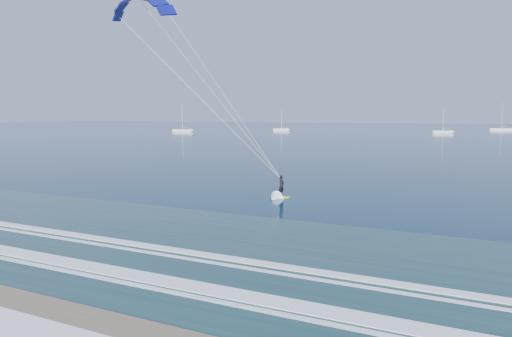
{
  "coord_description": "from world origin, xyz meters",
  "views": [
    {
      "loc": [
        15.62,
        -10.16,
        7.24
      ],
      "look_at": [
        -0.5,
        23.56,
        2.92
      ],
      "focal_mm": 32.0,
      "sensor_mm": 36.0,
      "label": 1
    }
  ],
  "objects_px": {
    "sailboat_1": "(281,129)",
    "kitesurfer_rig": "(212,91)",
    "sailboat_0": "(183,130)",
    "sailboat_2": "(443,132)",
    "sailboat_3": "(501,129)"
  },
  "relations": [
    {
      "from": "sailboat_1",
      "to": "kitesurfer_rig",
      "type": "bearing_deg",
      "value": -69.48
    },
    {
      "from": "sailboat_0",
      "to": "sailboat_1",
      "type": "xyz_separation_m",
      "value": [
        34.78,
        32.65,
        -0.02
      ]
    },
    {
      "from": "kitesurfer_rig",
      "to": "sailboat_2",
      "type": "distance_m",
      "value": 171.15
    },
    {
      "from": "kitesurfer_rig",
      "to": "sailboat_2",
      "type": "height_order",
      "value": "kitesurfer_rig"
    },
    {
      "from": "sailboat_2",
      "to": "sailboat_3",
      "type": "relative_size",
      "value": 0.79
    },
    {
      "from": "sailboat_1",
      "to": "sailboat_3",
      "type": "relative_size",
      "value": 0.78
    },
    {
      "from": "kitesurfer_rig",
      "to": "sailboat_2",
      "type": "bearing_deg",
      "value": 87.17
    },
    {
      "from": "kitesurfer_rig",
      "to": "sailboat_3",
      "type": "bearing_deg",
      "value": 81.7
    },
    {
      "from": "sailboat_0",
      "to": "sailboat_3",
      "type": "distance_m",
      "value": 154.6
    },
    {
      "from": "sailboat_3",
      "to": "kitesurfer_rig",
      "type": "bearing_deg",
      "value": -98.3
    },
    {
      "from": "sailboat_1",
      "to": "sailboat_3",
      "type": "height_order",
      "value": "sailboat_3"
    },
    {
      "from": "kitesurfer_rig",
      "to": "sailboat_2",
      "type": "relative_size",
      "value": 1.71
    },
    {
      "from": "sailboat_1",
      "to": "sailboat_2",
      "type": "height_order",
      "value": "sailboat_2"
    },
    {
      "from": "sailboat_1",
      "to": "sailboat_0",
      "type": "bearing_deg",
      "value": -136.81
    },
    {
      "from": "sailboat_3",
      "to": "sailboat_2",
      "type": "bearing_deg",
      "value": -115.49
    }
  ]
}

